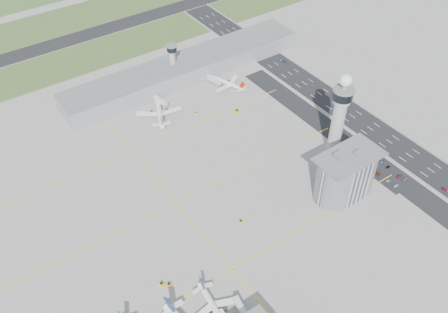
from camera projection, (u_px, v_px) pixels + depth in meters
ground at (256, 205)px, 309.62m from camera, size 1000.00×1000.00×0.00m
grass_strip_0 at (81, 59)px, 437.42m from camera, size 480.00×50.00×0.08m
grass_strip_1 at (50, 25)px, 482.86m from camera, size 480.00×60.00×0.08m
runway at (65, 41)px, 459.83m from camera, size 480.00×22.00×0.10m
highway at (383, 137)px, 358.39m from camera, size 28.00×500.00×0.10m
barrier_left at (369, 144)px, 352.08m from camera, size 0.60×500.00×1.20m
barrier_right at (396, 129)px, 363.97m from camera, size 0.60×500.00×1.20m
landside_road at (369, 158)px, 341.73m from camera, size 18.00×260.00×0.08m
parking_lot at (380, 169)px, 333.61m from camera, size 20.00×44.00×0.10m
taxiway_line_h_0 at (232, 270)px, 274.46m from camera, size 260.00×0.60×0.01m
taxiway_line_h_1 at (176, 203)px, 310.82m from camera, size 260.00×0.60×0.01m
taxiway_line_h_2 at (132, 151)px, 347.17m from camera, size 260.00×0.60×0.01m
taxiway_line_v at (176, 203)px, 310.82m from camera, size 0.60×260.00×0.01m
control_tower at (339, 114)px, 321.45m from camera, size 14.00×14.00×64.50m
secondary_tower at (173, 60)px, 400.58m from camera, size 8.60×8.60×31.90m
admin_building at (346, 174)px, 308.06m from camera, size 42.00×24.00×33.50m
terminal_pier at (185, 69)px, 410.95m from camera, size 210.00×32.00×15.80m
airplane_near_c at (215, 308)px, 251.83m from camera, size 32.80×37.35×9.61m
airplane_far_a at (159, 108)px, 374.87m from camera, size 48.16×51.39×11.47m
airplane_far_b at (227, 81)px, 403.37m from camera, size 38.65×41.86×9.60m
jet_bridge_far_0 at (155, 99)px, 388.52m from camera, size 5.39×14.31×5.70m
jet_bridge_far_1 at (208, 78)px, 409.75m from camera, size 5.39×14.31×5.70m
tug_1 at (161, 284)px, 266.69m from camera, size 2.79×3.41×1.71m
tug_2 at (169, 284)px, 266.50m from camera, size 3.43×3.16×1.64m
tug_3 at (241, 221)px, 298.87m from camera, size 3.11×3.57×1.73m
tug_4 at (196, 113)px, 378.11m from camera, size 3.37×3.20×1.62m
tug_5 at (237, 111)px, 379.67m from camera, size 4.32×3.68×2.12m
car_lot_0 at (396, 186)px, 321.36m from camera, size 4.00×2.02×1.31m
car_lot_1 at (389, 181)px, 324.86m from camera, size 3.58×1.43×1.16m
car_lot_2 at (378, 174)px, 329.47m from camera, size 4.39×2.34×1.17m
car_lot_3 at (375, 171)px, 331.56m from camera, size 3.91×1.83×1.10m
car_lot_4 at (366, 163)px, 337.42m from camera, size 3.28×1.43×1.10m
car_lot_5 at (360, 159)px, 340.20m from camera, size 3.46×1.22×1.14m
car_lot_6 at (405, 179)px, 325.75m from camera, size 4.73×2.64×1.25m
car_lot_7 at (399, 176)px, 327.90m from camera, size 4.62×2.29×1.29m
car_lot_8 at (388, 167)px, 334.59m from camera, size 3.32×1.44×1.12m
car_lot_9 at (382, 162)px, 338.09m from camera, size 3.40×1.31×1.10m
car_lot_10 at (371, 157)px, 342.13m from camera, size 4.18×2.22×1.12m
car_lot_11 at (368, 152)px, 345.42m from camera, size 4.29×1.88×1.23m
car_hw_0 at (444, 189)px, 319.08m from camera, size 2.12×3.98×1.29m
car_hw_1 at (342, 110)px, 381.72m from camera, size 1.50×3.51×1.13m
car_hw_2 at (284, 61)px, 433.31m from camera, size 2.29×4.58×1.25m
car_hw_4 at (231, 38)px, 462.82m from camera, size 1.44×3.42×1.16m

